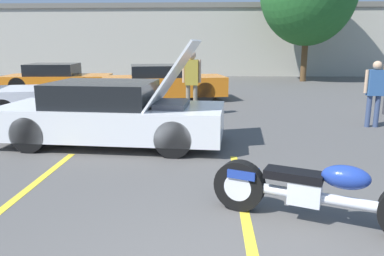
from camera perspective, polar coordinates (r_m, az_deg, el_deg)
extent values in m
cube|color=yellow|center=(5.28, -26.96, -11.00)|extent=(0.12, 4.74, 0.01)
cube|color=yellow|center=(4.64, 8.08, -12.99)|extent=(0.12, 4.74, 0.01)
cube|color=#B2AD9E|center=(25.57, 3.47, 13.21)|extent=(32.00, 4.00, 4.40)
cube|color=slate|center=(25.66, 3.53, 17.79)|extent=(32.00, 4.20, 0.30)
cylinder|color=brown|center=(21.16, 16.73, 10.32)|extent=(0.32, 0.32, 2.58)
cylinder|color=black|center=(4.67, 7.25, -8.68)|extent=(0.64, 0.39, 0.62)
cylinder|color=silver|center=(4.67, 7.25, -8.68)|extent=(0.38, 0.29, 0.34)
cylinder|color=silver|center=(4.49, 18.55, -9.96)|extent=(1.48, 0.71, 0.12)
cube|color=silver|center=(4.49, 16.84, -9.29)|extent=(0.42, 0.36, 0.28)
ellipsoid|color=navy|center=(4.37, 22.39, -6.95)|extent=(0.58, 0.45, 0.26)
cube|color=black|center=(4.44, 15.23, -6.92)|extent=(0.70, 0.49, 0.10)
cube|color=navy|center=(4.59, 7.85, -6.78)|extent=(0.40, 0.33, 0.10)
cylinder|color=silver|center=(4.67, 13.61, -9.54)|extent=(1.13, 0.54, 0.09)
cube|color=white|center=(7.71, -12.02, 1.15)|extent=(4.53, 2.03, 0.61)
cube|color=black|center=(7.68, -13.46, 5.10)|extent=(2.09, 1.69, 0.47)
cylinder|color=black|center=(6.69, -2.86, -1.66)|extent=(0.70, 0.27, 0.68)
cylinder|color=black|center=(8.14, -1.07, 0.97)|extent=(0.70, 0.27, 0.68)
cylinder|color=black|center=(7.64, -23.59, -0.91)|extent=(0.70, 0.27, 0.68)
cylinder|color=black|center=(8.94, -18.78, 1.35)|extent=(0.70, 0.27, 0.68)
cube|color=white|center=(7.26, -2.80, 8.19)|extent=(1.03, 1.65, 1.29)
cube|color=#4C4C51|center=(7.36, -3.09, 2.95)|extent=(0.66, 0.99, 0.28)
cube|color=orange|center=(13.47, -4.27, 6.44)|extent=(4.56, 2.62, 0.67)
cube|color=black|center=(13.40, -5.05, 8.69)|extent=(2.22, 1.93, 0.40)
cylinder|color=black|center=(12.96, 1.95, 5.44)|extent=(0.73, 0.37, 0.70)
cylinder|color=black|center=(14.41, 0.73, 6.19)|extent=(0.73, 0.37, 0.70)
cylinder|color=black|center=(12.68, -9.92, 5.10)|extent=(0.73, 0.37, 0.70)
cylinder|color=black|center=(14.16, -9.94, 5.89)|extent=(0.73, 0.37, 0.70)
cube|color=orange|center=(16.63, -19.75, 6.70)|extent=(4.37, 2.22, 0.53)
cube|color=black|center=(16.64, -20.44, 8.37)|extent=(2.04, 1.83, 0.46)
cylinder|color=black|center=(15.49, -15.99, 6.16)|extent=(0.72, 0.28, 0.70)
cylinder|color=black|center=(17.09, -14.67, 6.82)|extent=(0.72, 0.28, 0.70)
cylinder|color=black|center=(16.33, -24.99, 5.78)|extent=(0.72, 0.28, 0.70)
cylinder|color=black|center=(17.85, -22.96, 6.46)|extent=(0.72, 0.28, 0.70)
cylinder|color=black|center=(10.71, -26.76, 2.32)|extent=(0.67, 0.36, 0.63)
cylinder|color=black|center=(12.19, -24.83, 3.63)|extent=(0.67, 0.36, 0.63)
cylinder|color=#38476B|center=(10.08, 25.28, 2.31)|extent=(0.12, 0.12, 0.78)
cylinder|color=#38476B|center=(10.16, 26.33, 2.28)|extent=(0.12, 0.12, 0.78)
cube|color=#335B93|center=(10.03, 26.19, 6.21)|extent=(0.36, 0.20, 0.62)
cylinder|color=tan|center=(9.95, 25.04, 6.45)|extent=(0.08, 0.08, 0.55)
sphere|color=tan|center=(10.00, 26.43, 8.55)|extent=(0.21, 0.21, 0.21)
cylinder|color=gray|center=(10.50, -0.60, 4.19)|extent=(0.12, 0.12, 0.88)
cylinder|color=gray|center=(10.49, 0.49, 4.18)|extent=(0.12, 0.12, 0.88)
cube|color=#B29933|center=(10.40, -0.05, 8.47)|extent=(0.36, 0.20, 0.69)
cylinder|color=tan|center=(10.41, -1.28, 8.66)|extent=(0.08, 0.08, 0.63)
cylinder|color=tan|center=(10.39, 1.17, 8.66)|extent=(0.08, 0.08, 0.63)
sphere|color=tan|center=(10.38, -0.05, 11.04)|extent=(0.24, 0.24, 0.24)
cylinder|color=brown|center=(11.98, 27.27, 7.38)|extent=(0.08, 0.08, 0.58)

